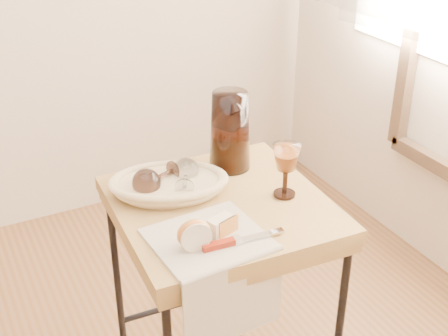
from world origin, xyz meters
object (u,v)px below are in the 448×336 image
goblet_lying_a (158,177)px  table_knife (240,239)px  side_table (221,303)px  bread_basket (169,186)px  tea_towel (208,239)px  pitcher (230,131)px  apple_half (194,233)px  goblet_lying_b (185,177)px  wine_goblet (286,170)px

goblet_lying_a → table_knife: (0.09, -0.34, -0.04)m
side_table → bread_basket: bread_basket is taller
goblet_lying_a → side_table: bearing=117.7°
side_table → goblet_lying_a: size_ratio=5.54×
bread_basket → goblet_lying_a: (-0.03, 0.01, 0.03)m
side_table → bread_basket: (-0.11, 0.11, 0.40)m
tea_towel → side_table: bearing=49.8°
pitcher → apple_half: pitcher is taller
tea_towel → table_knife: table_knife is taller
bread_basket → apple_half: 0.29m
bread_basket → goblet_lying_b: 0.06m
goblet_lying_a → goblet_lying_b: 0.08m
goblet_lying_b → table_knife: bearing=-150.2°
bread_basket → side_table: bearing=-25.0°
bread_basket → goblet_lying_b: size_ratio=2.48×
goblet_lying_b → table_knife: size_ratio=0.56×
side_table → apple_half: apple_half is taller
tea_towel → table_knife: 0.09m
bread_basket → apple_half: (-0.05, -0.29, 0.02)m
bread_basket → goblet_lying_b: (0.05, -0.02, 0.03)m
side_table → wine_goblet: 0.50m
bread_basket → pitcher: pitcher is taller
goblet_lying_a → pitcher: 0.28m
table_knife → tea_towel: bearing=144.0°
side_table → bread_basket: 0.43m
goblet_lying_a → pitcher: pitcher is taller
bread_basket → table_knife: 0.33m
apple_half → table_knife: 0.12m
pitcher → side_table: bearing=-138.2°
wine_goblet → table_knife: wine_goblet is taller
wine_goblet → pitcher: bearing=104.4°
tea_towel → goblet_lying_a: 0.29m
apple_half → table_knife: size_ratio=0.39×
side_table → bread_basket: size_ratio=2.44×
side_table → table_knife: size_ratio=3.37×
goblet_lying_a → apple_half: goblet_lying_a is taller
goblet_lying_a → pitcher: size_ratio=0.47×
goblet_lying_a → wine_goblet: (0.32, -0.18, 0.03)m
goblet_lying_b → pitcher: 0.22m
tea_towel → apple_half: size_ratio=3.27×
tea_towel → pitcher: bearing=51.1°
bread_basket → apple_half: bearing=-80.2°
bread_basket → goblet_lying_a: 0.04m
side_table → apple_half: (-0.16, -0.17, 0.42)m
bread_basket → wine_goblet: (0.30, -0.17, 0.06)m
table_knife → bread_basket: bearing=105.2°
side_table → table_knife: bearing=-103.6°
pitcher → table_knife: size_ratio=1.30×
tea_towel → wine_goblet: 0.33m
tea_towel → wine_goblet: (0.30, 0.10, 0.08)m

